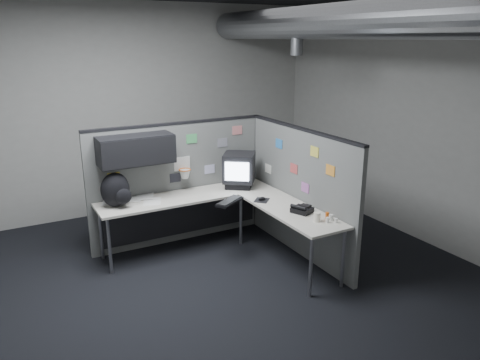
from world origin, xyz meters
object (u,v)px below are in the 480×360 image
desk (214,207)px  phone (302,209)px  monitor (239,170)px  keyboard (230,201)px  backpack (116,190)px

desk → phone: bearing=-53.4°
desk → monitor: bearing=30.2°
keyboard → phone: 0.91m
backpack → phone: bearing=-41.0°
phone → backpack: backpack is taller
keyboard → backpack: size_ratio=1.07×
desk → backpack: (-1.14, 0.30, 0.32)m
backpack → monitor: bearing=-7.1°
desk → keyboard: 0.28m
keyboard → phone: bearing=-37.0°
keyboard → phone: (0.58, -0.69, 0.02)m
monitor → keyboard: monitor is taller
monitor → phone: bearing=-91.2°
desk → backpack: bearing=165.3°
monitor → backpack: size_ratio=1.34×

